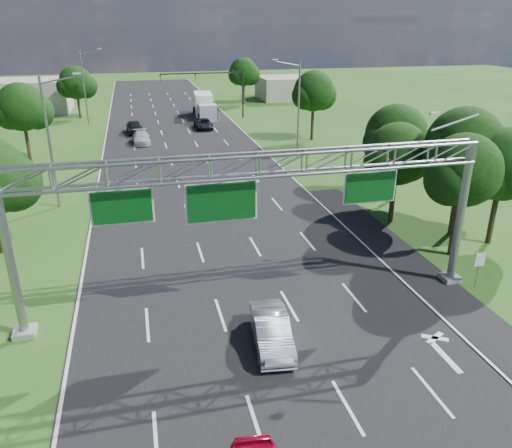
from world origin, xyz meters
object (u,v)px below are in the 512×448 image
object	(u,v)px
traffic_signal	(219,83)
box_truck	(204,106)
sign_gantry	(260,177)
silver_sedan	(271,331)
regulatory_sign	(479,263)

from	to	relation	value
traffic_signal	box_truck	distance (m)	4.54
sign_gantry	silver_sedan	distance (m)	7.06
sign_gantry	traffic_signal	distance (m)	53.51
sign_gantry	regulatory_sign	size ratio (longest dim) A/B	11.19
sign_gantry	silver_sedan	size ratio (longest dim) A/B	5.28
regulatory_sign	box_truck	size ratio (longest dim) A/B	0.23
regulatory_sign	silver_sedan	size ratio (longest dim) A/B	0.47
sign_gantry	box_truck	distance (m)	55.44
traffic_signal	box_truck	world-z (taller)	traffic_signal
sign_gantry	regulatory_sign	world-z (taller)	sign_gantry
sign_gantry	traffic_signal	world-z (taller)	sign_gantry
sign_gantry	box_truck	world-z (taller)	sign_gantry
regulatory_sign	traffic_signal	world-z (taller)	traffic_signal
traffic_signal	box_truck	bearing A→B (deg)	136.53
box_truck	silver_sedan	bearing A→B (deg)	-90.29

